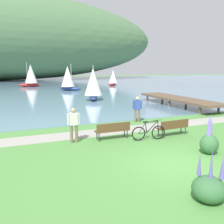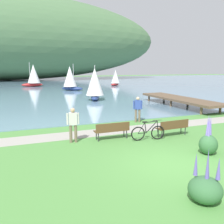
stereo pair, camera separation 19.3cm
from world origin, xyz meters
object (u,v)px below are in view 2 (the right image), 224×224
park_bench_near_camera (173,127)px  park_bench_further_along (112,129)px  person_on_the_grass (73,123)px  sailboat_toward_hillside (70,78)px  bicycle_leaning_near_bench (148,132)px  sailboat_nearest_to_shore (33,75)px  sailboat_mid_bay (95,84)px  sailboat_far_off (115,78)px  person_at_shoreline (138,108)px

park_bench_near_camera → park_bench_further_along: same height
park_bench_further_along → person_on_the_grass: person_on_the_grass is taller
person_on_the_grass → sailboat_toward_hillside: bearing=78.2°
bicycle_leaning_near_bench → person_on_the_grass: (-3.58, 1.01, 0.58)m
sailboat_nearest_to_shore → park_bench_near_camera: bearing=-83.4°
bicycle_leaning_near_bench → sailboat_mid_bay: sailboat_mid_bay is taller
park_bench_further_along → sailboat_nearest_to_shore: bearing=91.8°
park_bench_further_along → sailboat_far_off: 36.87m
bicycle_leaning_near_bench → sailboat_mid_bay: size_ratio=0.46×
park_bench_near_camera → park_bench_further_along: 3.29m
bicycle_leaning_near_bench → person_at_shoreline: bearing=69.9°
park_bench_further_along → person_at_shoreline: person_at_shoreline is taller
person_at_shoreline → sailboat_nearest_to_shore: sailboat_nearest_to_shore is taller
sailboat_nearest_to_shore → sailboat_toward_hillside: sailboat_nearest_to_shore is taller
sailboat_mid_bay → sailboat_far_off: sailboat_mid_bay is taller
sailboat_nearest_to_shore → sailboat_toward_hillside: bearing=-65.2°
bicycle_leaning_near_bench → sailboat_nearest_to_shore: 38.37m
person_on_the_grass → sailboat_far_off: 37.45m
person_at_shoreline → sailboat_far_off: bearing=70.2°
person_at_shoreline → person_on_the_grass: same height
park_bench_near_camera → bicycle_leaning_near_bench: bicycle_leaning_near_bench is taller
bicycle_leaning_near_bench → sailboat_far_off: bearing=70.1°
park_bench_near_camera → sailboat_toward_hillside: sailboat_toward_hillside is taller
person_on_the_grass → bicycle_leaning_near_bench: bearing=-15.7°
sailboat_toward_hillside → park_bench_near_camera: bearing=-90.8°
sailboat_nearest_to_shore → sailboat_toward_hillside: size_ratio=1.10×
person_at_shoreline → sailboat_nearest_to_shore: bearing=97.0°
park_bench_further_along → sailboat_toward_hillside: size_ratio=0.44×
bicycle_leaning_near_bench → sailboat_mid_bay: (2.02, 15.13, 1.45)m
sailboat_far_off → park_bench_further_along: bearing=-112.7°
person_at_shoreline → sailboat_mid_bay: (0.62, 11.32, 0.87)m
bicycle_leaning_near_bench → sailboat_far_off: size_ratio=0.52×
person_on_the_grass → sailboat_nearest_to_shore: (0.75, 37.22, 1.20)m
person_at_shoreline → park_bench_near_camera: bearing=-86.9°
sailboat_toward_hillside → sailboat_mid_bay: bearing=-89.9°
park_bench_further_along → sailboat_nearest_to_shore: 37.50m
park_bench_further_along → sailboat_nearest_to_shore: sailboat_nearest_to_shore is taller
person_at_shoreline → sailboat_mid_bay: bearing=86.8°
park_bench_near_camera → bicycle_leaning_near_bench: size_ratio=1.04×
park_bench_further_along → sailboat_mid_bay: 14.87m
person_on_the_grass → sailboat_nearest_to_shore: sailboat_nearest_to_shore is taller
person_on_the_grass → sailboat_mid_bay: bearing=68.4°
person_at_shoreline → bicycle_leaning_near_bench: bearing=-110.1°
park_bench_further_along → sailboat_mid_bay: bearing=75.7°
sailboat_mid_bay → sailboat_far_off: (10.55, 19.65, -0.22)m
park_bench_near_camera → park_bench_further_along: size_ratio=1.01×
person_on_the_grass → sailboat_toward_hillside: sailboat_toward_hillside is taller
person_on_the_grass → park_bench_further_along: bearing=-6.7°
park_bench_near_camera → park_bench_further_along: (-3.23, 0.63, 0.00)m
sailboat_mid_bay → person_at_shoreline: bearing=-93.2°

